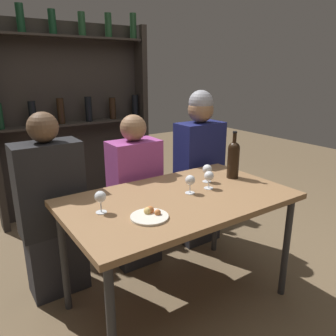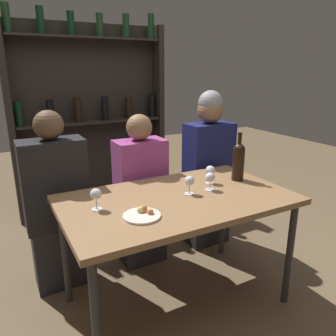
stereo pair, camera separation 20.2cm
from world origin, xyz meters
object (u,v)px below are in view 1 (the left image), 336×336
at_px(wine_glass_3, 100,198).
at_px(wine_bottle, 233,158).
at_px(food_plate_0, 150,215).
at_px(seated_person_right, 199,171).
at_px(wine_glass_1, 190,181).
at_px(wine_glass_2, 207,170).
at_px(wine_glass_0, 209,177).
at_px(seated_person_center, 135,197).
at_px(seated_person_left, 52,213).

bearing_deg(wine_glass_3, wine_bottle, 1.47).
bearing_deg(food_plate_0, seated_person_right, 37.63).
bearing_deg(wine_glass_1, wine_glass_2, 24.47).
xyz_separation_m(wine_bottle, wine_glass_0, (-0.28, -0.07, -0.06)).
distance_m(food_plate_0, seated_person_right, 1.17).
xyz_separation_m(wine_glass_1, seated_person_center, (-0.08, 0.56, -0.27)).
bearing_deg(food_plate_0, seated_person_center, 66.99).
height_order(wine_glass_1, wine_glass_2, wine_glass_2).
relative_size(wine_bottle, seated_person_right, 0.25).
bearing_deg(seated_person_center, seated_person_left, -180.00).
bearing_deg(wine_bottle, seated_person_right, 78.09).
height_order(wine_bottle, seated_person_left, seated_person_left).
xyz_separation_m(wine_glass_2, seated_person_center, (-0.31, 0.46, -0.28)).
distance_m(wine_bottle, seated_person_right, 0.55).
xyz_separation_m(wine_glass_0, wine_glass_1, (-0.15, 0.00, 0.00)).
relative_size(wine_glass_1, wine_glass_2, 0.96).
distance_m(wine_glass_1, wine_glass_2, 0.25).
xyz_separation_m(wine_glass_1, food_plate_0, (-0.38, -0.15, -0.07)).
height_order(wine_bottle, wine_glass_2, wine_bottle).
distance_m(wine_bottle, wine_glass_2, 0.22).
xyz_separation_m(seated_person_left, seated_person_center, (0.62, 0.00, -0.03)).
xyz_separation_m(wine_glass_0, seated_person_left, (-0.85, 0.56, -0.24)).
xyz_separation_m(wine_bottle, seated_person_center, (-0.52, 0.49, -0.33)).
relative_size(wine_glass_3, food_plate_0, 0.62).
xyz_separation_m(wine_bottle, wine_glass_2, (-0.21, 0.03, -0.06)).
height_order(wine_glass_1, wine_glass_3, wine_glass_3).
height_order(wine_glass_0, seated_person_right, seated_person_right).
bearing_deg(food_plate_0, wine_glass_0, 15.64).
relative_size(wine_glass_1, seated_person_center, 0.10).
bearing_deg(seated_person_right, wine_glass_2, -124.33).
bearing_deg(wine_glass_3, wine_glass_0, -3.64).
xyz_separation_m(seated_person_center, seated_person_right, (0.62, -0.00, 0.10)).
height_order(wine_bottle, seated_person_center, seated_person_center).
bearing_deg(seated_person_left, wine_glass_0, -33.48).
xyz_separation_m(wine_glass_1, seated_person_left, (-0.70, 0.56, -0.24)).
bearing_deg(wine_glass_2, seated_person_left, 153.73).
relative_size(food_plate_0, seated_person_center, 0.17).
height_order(wine_glass_0, food_plate_0, wine_glass_0).
relative_size(wine_bottle, wine_glass_3, 2.70).
xyz_separation_m(wine_glass_0, wine_glass_3, (-0.72, 0.05, 0.01)).
bearing_deg(wine_glass_3, seated_person_center, 46.63).
height_order(wine_glass_2, wine_glass_3, same).
bearing_deg(wine_glass_2, wine_glass_1, -155.53).
bearing_deg(seated_person_left, food_plate_0, -66.09).
xyz_separation_m(wine_glass_3, seated_person_left, (-0.13, 0.52, -0.25)).
height_order(wine_bottle, wine_glass_3, wine_bottle).
height_order(wine_glass_0, seated_person_center, seated_person_center).
distance_m(wine_glass_1, wine_glass_3, 0.57).
distance_m(wine_glass_1, seated_person_center, 0.63).
xyz_separation_m(seated_person_left, seated_person_right, (1.24, 0.00, 0.07)).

